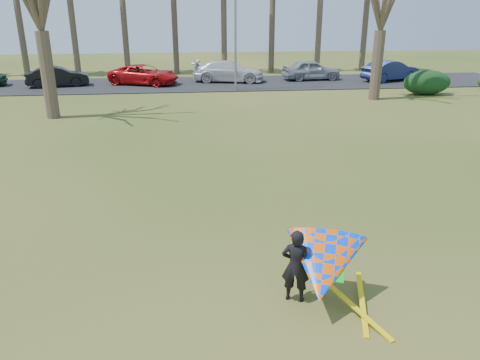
{
  "coord_description": "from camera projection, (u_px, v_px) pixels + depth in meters",
  "views": [
    {
      "loc": [
        -1.28,
        -9.18,
        5.28
      ],
      "look_at": [
        0.0,
        2.0,
        1.1
      ],
      "focal_mm": 35.0,
      "sensor_mm": 36.0,
      "label": 1
    }
  ],
  "objects": [
    {
      "name": "car_4",
      "position": [
        311.0,
        70.0,
        35.21
      ],
      "size": [
        4.44,
        2.06,
        1.47
      ],
      "primitive_type": "imported",
      "rotation": [
        0.0,
        0.0,
        1.65
      ],
      "color": "#8F959B",
      "rests_on": "parking_strip"
    },
    {
      "name": "kite_flyer",
      "position": [
        321.0,
        266.0,
        8.53
      ],
      "size": [
        2.13,
        2.39,
        2.02
      ],
      "color": "black",
      "rests_on": "ground"
    },
    {
      "name": "car_1",
      "position": [
        58.0,
        76.0,
        32.3
      ],
      "size": [
        4.33,
        2.26,
        1.36
      ],
      "primitive_type": "imported",
      "rotation": [
        0.0,
        0.0,
        1.78
      ],
      "color": "black",
      "rests_on": "parking_strip"
    },
    {
      "name": "car_5",
      "position": [
        390.0,
        71.0,
        34.77
      ],
      "size": [
        4.75,
        3.11,
        1.48
      ],
      "primitive_type": "imported",
      "rotation": [
        0.0,
        0.0,
        1.95
      ],
      "color": "navy",
      "rests_on": "parking_strip"
    },
    {
      "name": "car_3",
      "position": [
        229.0,
        71.0,
        34.3
      ],
      "size": [
        5.54,
        3.13,
        1.52
      ],
      "primitive_type": "imported",
      "rotation": [
        0.0,
        0.0,
        1.37
      ],
      "color": "silver",
      "rests_on": "parking_strip"
    },
    {
      "name": "car_2",
      "position": [
        144.0,
        75.0,
        33.17
      ],
      "size": [
        5.41,
        3.93,
        1.37
      ],
      "primitive_type": "imported",
      "rotation": [
        0.0,
        0.0,
        1.19
      ],
      "color": "red",
      "rests_on": "parking_strip"
    },
    {
      "name": "ground",
      "position": [
        250.0,
        256.0,
        10.52
      ],
      "size": [
        100.0,
        100.0,
        0.0
      ],
      "primitive_type": "plane",
      "color": "#22480F",
      "rests_on": "ground"
    },
    {
      "name": "streetlight",
      "position": [
        238.0,
        20.0,
        29.68
      ],
      "size": [
        2.28,
        0.18,
        8.0
      ],
      "color": "gray",
      "rests_on": "ground"
    },
    {
      "name": "hedge_near",
      "position": [
        427.0,
        82.0,
        29.53
      ],
      "size": [
        3.09,
        1.4,
        1.55
      ],
      "primitive_type": "ellipsoid",
      "color": "#123315",
      "rests_on": "ground"
    },
    {
      "name": "parking_strip",
      "position": [
        204.0,
        84.0,
        33.79
      ],
      "size": [
        46.0,
        7.0,
        0.06
      ],
      "primitive_type": "cube",
      "color": "black",
      "rests_on": "ground"
    }
  ]
}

